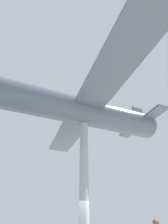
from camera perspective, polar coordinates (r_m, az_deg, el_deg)
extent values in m
cylinder|color=#999EA3|center=(9.68, 0.00, -23.63)|extent=(0.55, 0.55, 7.43)
cylinder|color=#4C5666|center=(11.64, 0.00, 0.00)|extent=(2.19, 12.39, 2.10)
cube|color=#4C5666|center=(11.64, 0.00, 0.00)|extent=(17.06, 2.40, 0.18)
cube|color=#4C5666|center=(14.32, 20.77, -4.13)|extent=(5.46, 1.04, 0.18)
cube|color=#4C5666|center=(14.76, 20.07, -1.23)|extent=(0.19, 1.10, 1.65)
sphere|color=brown|center=(8.11, 25.72, -33.74)|extent=(0.26, 0.26, 0.26)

